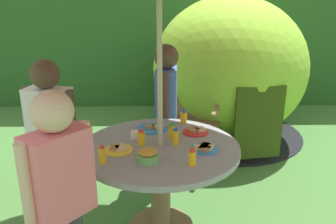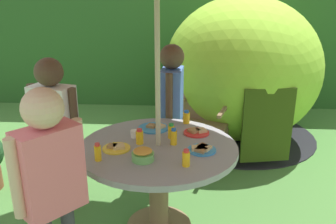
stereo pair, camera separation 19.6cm
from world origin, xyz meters
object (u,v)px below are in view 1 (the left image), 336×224
dome_tent (229,68)px  juice_bottle_far_right (102,155)px  child_in_white_shirt (50,120)px  juice_bottle_center_front (184,117)px  plate_near_left (204,148)px  child_in_pink_shirt (59,175)px  child_in_blue_shirt (166,96)px  juice_bottle_near_right (175,137)px  cup_near (135,135)px  plate_mid_left (153,128)px  juice_bottle_mid_right (192,158)px  juice_bottle_center_back (172,131)px  plate_back_edge (119,149)px  plate_far_left (196,131)px  snack_bowl (148,155)px  juice_bottle_front_edge (141,138)px  garden_table (160,165)px  wooden_chair (195,115)px

dome_tent → juice_bottle_far_right: dome_tent is taller
child_in_white_shirt → juice_bottle_center_front: bearing=27.9°
plate_near_left → child_in_pink_shirt: bearing=-146.3°
child_in_blue_shirt → child_in_white_shirt: child_in_blue_shirt is taller
juice_bottle_near_right → cup_near: juice_bottle_near_right is taller
plate_mid_left → juice_bottle_far_right: bearing=-117.8°
dome_tent → juice_bottle_mid_right: (-0.63, -2.24, -0.10)m
juice_bottle_center_back → plate_back_edge: bearing=-149.1°
plate_back_edge → plate_far_left: 0.65m
dome_tent → plate_near_left: (-0.53, -2.02, -0.14)m
child_in_white_shirt → plate_near_left: 1.19m
child_in_white_shirt → juice_bottle_center_front: child_in_white_shirt is taller
juice_bottle_center_back → child_in_white_shirt: bearing=174.1°
child_in_white_shirt → snack_bowl: (0.76, -0.47, -0.08)m
dome_tent → juice_bottle_center_back: dome_tent is taller
plate_far_left → juice_bottle_far_right: 0.82m
plate_near_left → juice_bottle_far_right: 0.70m
juice_bottle_mid_right → child_in_blue_shirt: bearing=97.7°
plate_back_edge → juice_bottle_center_back: size_ratio=1.69×
juice_bottle_front_edge → juice_bottle_center_back: bearing=27.7°
plate_far_left → juice_bottle_mid_right: (-0.08, -0.54, 0.04)m
plate_mid_left → juice_bottle_center_back: size_ratio=2.12×
garden_table → juice_bottle_center_front: size_ratio=10.26×
juice_bottle_near_right → juice_bottle_mid_right: 0.34m
child_in_blue_shirt → plate_far_left: 0.62m
snack_bowl → plate_back_edge: snack_bowl is taller
plate_mid_left → dome_tent: bearing=61.1°
child_in_blue_shirt → juice_bottle_near_right: size_ratio=10.64×
snack_bowl → juice_bottle_near_right: size_ratio=1.18×
wooden_chair → snack_bowl: 1.48m
plate_back_edge → juice_bottle_near_right: size_ratio=1.58×
wooden_chair → juice_bottle_far_right: size_ratio=7.79×
garden_table → child_in_blue_shirt: bearing=86.2°
juice_bottle_near_right → juice_bottle_far_right: 0.55m
plate_near_left → juice_bottle_mid_right: juice_bottle_mid_right is taller
plate_back_edge → snack_bowl: bearing=-37.2°
plate_near_left → juice_bottle_front_edge: size_ratio=1.74×
child_in_blue_shirt → plate_near_left: 0.92m
plate_back_edge → wooden_chair: bearing=62.7°
garden_table → juice_bottle_mid_right: juice_bottle_mid_right is taller
child_in_pink_shirt → juice_bottle_front_edge: 0.76m
child_in_white_shirt → cup_near: bearing=6.7°
child_in_pink_shirt → juice_bottle_center_front: size_ratio=11.61×
plate_far_left → juice_bottle_center_back: juice_bottle_center_back is taller
juice_bottle_center_front → child_in_white_shirt: bearing=-167.5°
juice_bottle_front_edge → juice_bottle_near_right: bearing=0.3°
plate_mid_left → snack_bowl: bearing=-91.7°
wooden_chair → garden_table: bearing=-90.0°
snack_bowl → plate_far_left: size_ratio=0.73×
juice_bottle_near_right → juice_bottle_center_back: (-0.02, 0.11, -0.00)m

